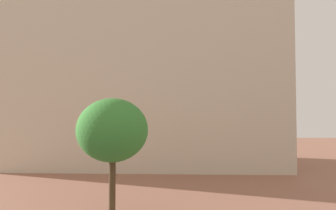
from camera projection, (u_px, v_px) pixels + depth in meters
name	position (u px, v px, depth m)	size (l,w,h in m)	color
landmark_building	(151.00, 63.00, 32.22)	(27.22, 12.39, 37.00)	beige
tree_curb_far	(113.00, 131.00, 14.32)	(3.42, 3.42, 5.93)	#4C3823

